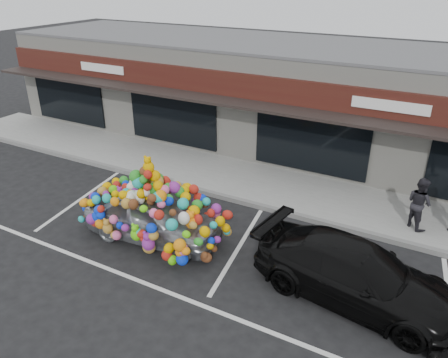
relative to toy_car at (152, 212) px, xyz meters
The scene contains 10 objects.
ground 1.08m from the toy_car, 128.36° to the left, with size 90.00×90.00×0.00m, color black.
shop_building 9.07m from the toy_car, 92.64° to the left, with size 24.00×7.20×4.31m.
sidewalk 4.61m from the toy_car, 95.24° to the left, with size 26.00×3.00×0.15m, color gray.
kerb 3.15m from the toy_car, 97.81° to the left, with size 26.00×0.18×0.16m, color slate.
parking_stripe_left 3.78m from the toy_car, 168.68° to the left, with size 0.12×4.40×0.01m, color silver.
parking_stripe_mid 2.63m from the toy_car, 16.88° to the left, with size 0.12×4.40×0.01m, color silver.
lane_line 2.53m from the toy_car, 48.25° to the right, with size 14.00×0.12×0.01m, color silver.
toy_car is the anchor object (origin of this frame).
black_sedan 5.68m from the toy_car, ahead, with size 4.82×1.96×1.40m, color black.
pedestrian_b 7.68m from the toy_car, 31.34° to the left, with size 0.77×0.60×1.58m, color black.
Camera 1 is at (7.31, -8.92, 7.05)m, focal length 35.00 mm.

